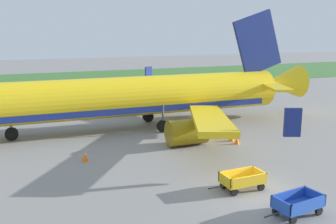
# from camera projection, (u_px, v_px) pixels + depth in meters

# --- Properties ---
(ground_plane) EXTENTS (220.00, 220.00, 0.00)m
(ground_plane) POSITION_uv_depth(u_px,v_px,m) (249.00, 190.00, 22.93)
(ground_plane) COLOR gray
(grass_strip) EXTENTS (220.00, 28.00, 0.06)m
(grass_strip) POSITION_uv_depth(u_px,v_px,m) (88.00, 79.00, 72.94)
(grass_strip) COLOR #3D7033
(grass_strip) RESTS_ON ground
(airplane) EXTENTS (37.51, 30.30, 11.34)m
(airplane) POSITION_uv_depth(u_px,v_px,m) (140.00, 97.00, 36.53)
(airplane) COLOR yellow
(airplane) RESTS_ON ground
(baggage_cart_nearest) EXTENTS (3.62, 1.76, 1.07)m
(baggage_cart_nearest) POSITION_uv_depth(u_px,v_px,m) (298.00, 204.00, 19.70)
(baggage_cart_nearest) COLOR #234CB2
(baggage_cart_nearest) RESTS_ON ground
(baggage_cart_second_in_row) EXTENTS (3.58, 1.51, 1.07)m
(baggage_cart_second_in_row) POSITION_uv_depth(u_px,v_px,m) (242.00, 180.00, 22.81)
(baggage_cart_second_in_row) COLOR gold
(baggage_cart_second_in_row) RESTS_ON ground
(traffic_cone_near_plane) EXTENTS (0.49, 0.49, 0.65)m
(traffic_cone_near_plane) POSITION_uv_depth(u_px,v_px,m) (85.00, 157.00, 27.78)
(traffic_cone_near_plane) COLOR orange
(traffic_cone_near_plane) RESTS_ON ground
(traffic_cone_mid_apron) EXTENTS (0.45, 0.45, 0.59)m
(traffic_cone_mid_apron) POSITION_uv_depth(u_px,v_px,m) (237.00, 140.00, 31.96)
(traffic_cone_mid_apron) COLOR orange
(traffic_cone_mid_apron) RESTS_ON ground
(traffic_cone_by_carts) EXTENTS (0.47, 0.47, 0.62)m
(traffic_cone_by_carts) POSITION_uv_depth(u_px,v_px,m) (232.00, 137.00, 32.82)
(traffic_cone_by_carts) COLOR orange
(traffic_cone_by_carts) RESTS_ON ground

